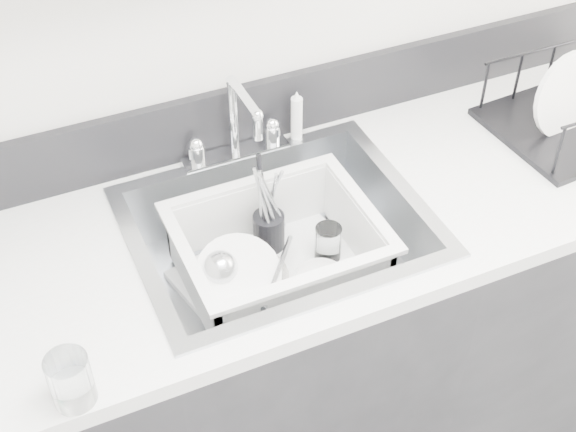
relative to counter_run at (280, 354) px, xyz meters
name	(u,v)px	position (x,y,z in m)	size (l,w,h in m)	color
counter_run	(280,354)	(0.00, 0.00, 0.00)	(3.20, 0.62, 0.92)	black
backsplash	(227,119)	(0.00, 0.30, 0.54)	(3.20, 0.02, 0.16)	black
sink	(279,252)	(0.00, 0.00, 0.37)	(0.64, 0.52, 0.20)	silver
faucet	(236,138)	(0.00, 0.25, 0.52)	(0.26, 0.18, 0.23)	silver
side_sprayer	(297,116)	(0.16, 0.25, 0.53)	(0.03, 0.03, 0.14)	silver
wash_tub	(278,253)	(-0.01, -0.01, 0.38)	(0.44, 0.36, 0.17)	silver
plate_stack	(243,279)	(-0.09, -0.01, 0.33)	(0.23, 0.23, 0.09)	white
utensil_cup	(269,228)	(0.01, 0.09, 0.36)	(0.07, 0.07, 0.25)	black
ladle	(254,279)	(-0.08, -0.04, 0.35)	(0.30, 0.11, 0.09)	silver
tumbler_in_tub	(328,243)	(0.12, 0.00, 0.35)	(0.06, 0.06, 0.09)	white
tumbler_counter	(71,380)	(-0.51, -0.27, 0.51)	(0.08, 0.08, 0.11)	white
bowl_small	(321,282)	(0.06, -0.09, 0.33)	(0.12, 0.12, 0.04)	white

